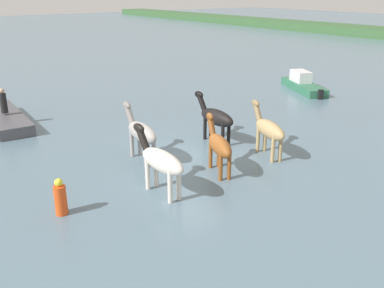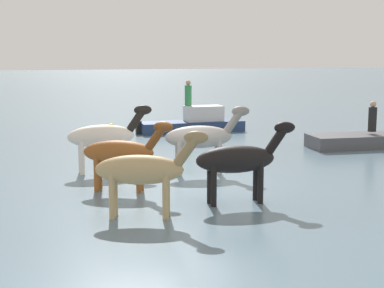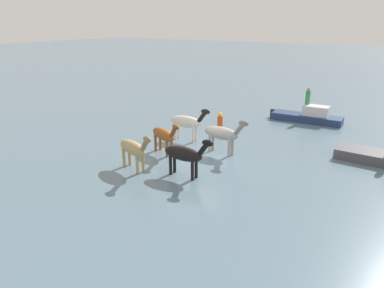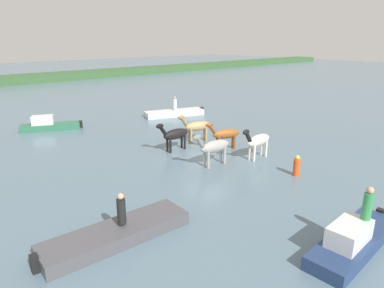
{
  "view_description": "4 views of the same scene",
  "coord_description": "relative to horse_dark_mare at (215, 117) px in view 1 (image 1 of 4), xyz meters",
  "views": [
    {
      "loc": [
        12.68,
        -8.87,
        6.25
      ],
      "look_at": [
        0.4,
        0.1,
        0.66
      ],
      "focal_mm": 39.77,
      "sensor_mm": 36.0,
      "label": 1
    },
    {
      "loc": [
        3.92,
        15.36,
        3.75
      ],
      "look_at": [
        -0.11,
        -0.07,
        1.16
      ],
      "focal_mm": 54.18,
      "sensor_mm": 36.0,
      "label": 2
    },
    {
      "loc": [
        -9.15,
        14.88,
        6.87
      ],
      "look_at": [
        0.13,
        0.19,
        0.86
      ],
      "focal_mm": 33.68,
      "sensor_mm": 36.0,
      "label": 3
    },
    {
      "loc": [
        -13.85,
        -14.4,
        7.07
      ],
      "look_at": [
        -0.68,
        0.52,
        0.82
      ],
      "focal_mm": 31.65,
      "sensor_mm": 36.0,
      "label": 4
    }
  ],
  "objects": [
    {
      "name": "person_watcher_seated",
      "position": [
        -7.82,
        -6.68,
        0.06
      ],
      "size": [
        0.32,
        0.32,
        1.19
      ],
      "color": "black",
      "rests_on": "boat_tender_starboard"
    },
    {
      "name": "horse_chestnut_trailing",
      "position": [
        2.62,
        -1.96,
        -0.05
      ],
      "size": [
        2.42,
        1.24,
        1.91
      ],
      "rotation": [
        0.0,
        0.0,
        2.77
      ],
      "color": "brown",
      "rests_on": "ground_plane"
    },
    {
      "name": "boat_launch_far",
      "position": [
        -4.29,
        10.82,
        -0.79
      ],
      "size": [
        4.58,
        3.03,
        1.33
      ],
      "rotation": [
        0.0,
        0.0,
        2.7
      ],
      "color": "#2D6B4C",
      "rests_on": "ground_plane"
    },
    {
      "name": "horse_gray_outer",
      "position": [
        2.49,
        0.64,
        -0.01
      ],
      "size": [
        2.55,
        1.13,
        1.99
      ],
      "rotation": [
        0.0,
        0.0,
        2.85
      ],
      "color": "tan",
      "rests_on": "ground_plane"
    },
    {
      "name": "horse_dun_straggler",
      "position": [
        2.81,
        -4.51,
        0.03
      ],
      "size": [
        2.65,
        0.71,
        2.06
      ],
      "rotation": [
        0.0,
        0.0,
        3.19
      ],
      "color": "silver",
      "rests_on": "ground_plane"
    },
    {
      "name": "boat_tender_starboard",
      "position": [
        -8.07,
        -6.67,
        -0.92
      ],
      "size": [
        5.72,
        1.77,
        0.76
      ],
      "rotation": [
        0.0,
        0.0,
        6.24
      ],
      "color": "#4C4C51",
      "rests_on": "ground_plane"
    },
    {
      "name": "ground_plane",
      "position": [
        0.73,
        -2.15,
        -1.1
      ],
      "size": [
        198.96,
        198.96,
        0.0
      ],
      "primitive_type": "plane",
      "color": "slate"
    },
    {
      "name": "horse_pinto_flank",
      "position": [
        -0.04,
        -3.6,
        0.03
      ],
      "size": [
        2.65,
        0.76,
        2.05
      ],
      "rotation": [
        0.0,
        0.0,
        3.07
      ],
      "color": "#9E9993",
      "rests_on": "ground_plane"
    },
    {
      "name": "buoy_channel_marker",
      "position": [
        2.24,
        -7.61,
        -0.59
      ],
      "size": [
        0.36,
        0.36,
        1.14
      ],
      "color": "#E54C19",
      "rests_on": "ground_plane"
    },
    {
      "name": "horse_dark_mare",
      "position": [
        0.0,
        0.0,
        0.0
      ],
      "size": [
        2.56,
        0.6,
        2.0
      ],
      "rotation": [
        0.0,
        0.0,
        3.14
      ],
      "color": "black",
      "rests_on": "ground_plane"
    }
  ]
}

